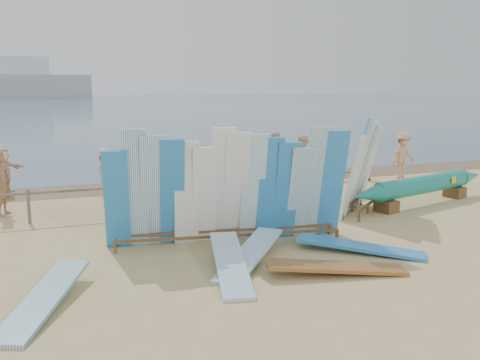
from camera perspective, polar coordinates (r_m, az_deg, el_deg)
name	(u,v)px	position (r m, az deg, el deg)	size (l,w,h in m)	color
ground	(209,239)	(12.03, -3.51, -6.66)	(160.00, 160.00, 0.00)	tan
ocean	(64,102)	(139.11, -19.11, 8.28)	(320.00, 240.00, 0.02)	#405E73
wet_sand_strip	(152,185)	(18.85, -9.85, -0.57)	(40.00, 2.60, 0.01)	brown
distant_ship	(22,83)	(191.23, -23.25, 10.01)	(45.00, 8.00, 14.00)	#999EA3
fence	(178,189)	(14.69, -6.92, -1.06)	(12.08, 0.08, 0.90)	#695C4F
main_surfboard_rack	(229,191)	(11.41, -1.20, -1.28)	(5.49, 1.48, 2.69)	brown
side_surfboard_rack	(361,170)	(14.64, 13.48, 1.06)	(2.15, 2.07, 2.74)	brown
outrigger_canoe	(423,186)	(16.42, 19.91, -0.62)	(6.20, 2.18, 0.89)	brown
vendor_table	(300,207)	(13.69, 6.80, -3.02)	(0.98, 0.84, 1.10)	brown
flat_board_b	(250,263)	(10.45, 1.12, -9.28)	(0.56, 2.70, 0.07)	#8DC0E1
flat_board_c	(336,274)	(10.03, 10.70, -10.32)	(0.56, 2.70, 0.07)	#9B632A
flat_board_d	(360,252)	(11.38, 13.32, -7.91)	(0.56, 2.70, 0.07)	#287BC8
flat_board_a	(230,273)	(9.89, -1.10, -10.44)	(0.56, 2.70, 0.07)	#8DC0E1
flat_board_e	(46,307)	(9.04, -20.99, -13.20)	(0.56, 2.70, 0.07)	white
beach_chair_left	(174,194)	(15.71, -7.39, -1.61)	(0.73, 0.75, 0.97)	red
beach_chair_right	(232,193)	(16.06, -0.96, -1.47)	(0.66, 0.67, 0.78)	red
stroller	(251,184)	(16.32, 1.26, -0.46)	(0.71, 0.92, 1.14)	red
beachgoer_6	(256,163)	(17.72, 1.79, 1.87)	(0.89, 0.42, 1.82)	tan
beachgoer_4	(188,171)	(16.49, -5.81, 1.06)	(1.02, 0.44, 1.74)	#8C6042
beachgoer_10	(365,157)	(20.06, 13.90, 2.55)	(1.06, 0.46, 1.81)	#8C6042
beachgoer_3	(106,173)	(16.91, -14.85, 0.75)	(1.03, 0.43, 1.60)	tan
beachgoer_9	(325,157)	(20.35, 9.56, 2.54)	(1.04, 0.43, 1.61)	tan
beachgoer_1	(2,183)	(15.50, -25.16, -0.31)	(0.67, 0.37, 1.83)	#8C6042
beachgoer_extra_0	(403,156)	(20.68, 17.85, 2.63)	(1.19, 0.49, 1.84)	tan
beachgoer_7	(274,157)	(19.20, 3.88, 2.61)	(0.69, 0.38, 1.89)	#8C6042
beachgoer_8	(303,161)	(18.55, 7.03, 2.18)	(0.89, 0.43, 1.82)	beige
beachgoer_2	(124,178)	(15.45, -12.86, 0.19)	(0.84, 0.40, 1.73)	beige
beachgoer_11	(4,171)	(18.80, -24.98, 0.96)	(1.43, 0.46, 1.54)	beige
beachgoer_5	(165,165)	(17.50, -8.38, 1.63)	(1.67, 0.54, 1.80)	beige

